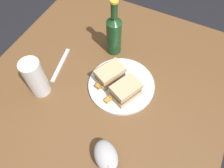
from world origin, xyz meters
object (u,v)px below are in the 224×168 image
at_px(plate, 121,85).
at_px(gravy_boat, 106,156).
at_px(cider_bottle, 114,34).
at_px(fork, 61,65).
at_px(sandwich_half_left, 110,74).
at_px(pint_glass, 36,80).
at_px(sandwich_half_right, 126,91).

bearing_deg(plate, gravy_boat, 15.48).
distance_m(cider_bottle, fork, 0.26).
bearing_deg(sandwich_half_left, fork, -83.41).
distance_m(sandwich_half_left, gravy_boat, 0.31).
relative_size(plate, fork, 1.46).
height_order(sandwich_half_left, fork, sandwich_half_left).
bearing_deg(fork, cider_bottle, 125.66).
distance_m(pint_glass, gravy_boat, 0.37).
height_order(sandwich_half_right, gravy_boat, sandwich_half_right).
bearing_deg(sandwich_half_right, plate, -138.40).
distance_m(sandwich_half_right, cider_bottle, 0.25).
distance_m(sandwich_half_right, gravy_boat, 0.25).
xyz_separation_m(sandwich_half_right, fork, (-0.02, -0.31, -0.04)).
xyz_separation_m(sandwich_half_left, cider_bottle, (-0.15, -0.06, 0.06)).
bearing_deg(cider_bottle, fork, -42.76).
distance_m(plate, gravy_boat, 0.29).
relative_size(sandwich_half_left, gravy_boat, 1.00).
relative_size(pint_glass, fork, 0.94).
height_order(plate, pint_glass, pint_glass).
xyz_separation_m(plate, sandwich_half_left, (-0.00, -0.05, 0.04)).
distance_m(pint_glass, fork, 0.15).
height_order(sandwich_half_right, cider_bottle, cider_bottle).
height_order(sandwich_half_left, sandwich_half_right, sandwich_half_right).
xyz_separation_m(plate, fork, (0.02, -0.28, -0.00)).
height_order(plate, fork, plate).
relative_size(sandwich_half_left, cider_bottle, 0.49).
relative_size(sandwich_half_right, cider_bottle, 0.48).
height_order(pint_glass, fork, pint_glass).
height_order(plate, gravy_boat, gravy_boat).
height_order(sandwich_half_left, gravy_boat, sandwich_half_left).
height_order(sandwich_half_right, fork, sandwich_half_right).
bearing_deg(plate, pint_glass, -60.02).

